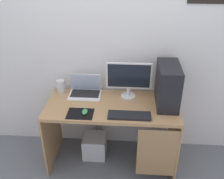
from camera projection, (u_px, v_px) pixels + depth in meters
name	position (u px, v px, depth m)	size (l,w,h in m)	color
ground_plane	(112.00, 159.00, 3.07)	(8.00, 8.00, 0.00)	slate
wall_back	(115.00, 45.00, 2.75)	(4.00, 0.05, 2.60)	silver
desk	(114.00, 118.00, 2.76)	(1.39, 0.64, 0.77)	#A37A51
pc_tower	(168.00, 85.00, 2.61)	(0.21, 0.43, 0.44)	black
monitor	(129.00, 78.00, 2.73)	(0.48, 0.16, 0.40)	silver
laptop	(85.00, 90.00, 2.87)	(0.36, 0.25, 0.24)	silver
speaker	(61.00, 86.00, 2.89)	(0.09, 0.09, 0.15)	#B7BCC6
keyboard	(129.00, 115.00, 2.50)	(0.42, 0.14, 0.02)	black
mousepad	(80.00, 114.00, 2.54)	(0.26, 0.20, 0.01)	black
mouse_left	(85.00, 112.00, 2.54)	(0.06, 0.10, 0.03)	#338C4C
subwoofer	(95.00, 146.00, 3.08)	(0.27, 0.27, 0.27)	#B7BCC6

